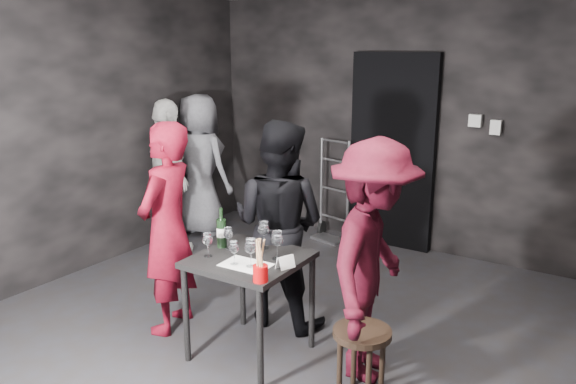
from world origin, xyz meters
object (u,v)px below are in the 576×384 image
Objects in this scene: tasting_table at (250,270)px; bystander_cream at (168,170)px; stool at (362,343)px; man_maroon at (373,252)px; bystander_grey at (200,159)px; woman_black at (279,215)px; hand_truck at (332,221)px; breadstick_cup at (260,261)px; wine_bottle at (222,232)px; server_red at (167,219)px.

tasting_table is 0.42× the size of bystander_cream.
stool is at bearing -2.11° from tasting_table.
tasting_table is at bearing 97.71° from man_maroon.
bystander_grey is at bearing 138.82° from tasting_table.
woman_black is (-0.12, 0.54, 0.24)m from tasting_table.
tasting_table is 2.31m from bystander_cream.
breadstick_cup is (1.03, -2.81, 0.67)m from hand_truck.
breadstick_cup is at bearing -29.77° from wine_bottle.
server_red is 1.11m from breadstick_cup.
woman_black reaches higher than tasting_table.
bystander_grey is (-2.12, 1.85, 0.24)m from tasting_table.
bystander_cream is 1.01× the size of bystander_grey.
woman_black is 2.39m from bystander_grey.
stool is 0.26× the size of bystander_grey.
breadstick_cup is (1.08, -0.27, -0.01)m from server_red.
breadstick_cup is (-0.58, -0.26, 0.50)m from stool.
breadstick_cup is (-0.51, -0.55, 0.01)m from man_maroon.
server_red is 0.99× the size of bystander_cream.
woman_black is (0.65, 0.56, -0.00)m from server_red.
bystander_grey is at bearing 138.53° from breadstick_cup.
hand_truck reaches higher than tasting_table.
stool is 3.15m from bystander_cream.
hand_truck reaches higher than breadstick_cup.
man_maroon is at bearing 47.50° from breadstick_cup.
hand_truck is 2.65m from tasting_table.
hand_truck is at bearing 24.40° from man_maroon.
bystander_grey is (-2.00, 1.31, 0.00)m from woman_black.
tasting_table is at bearing -9.32° from wine_bottle.
server_red reaches higher than wine_bottle.
woman_black reaches higher than stool.
wine_bottle is at bearing 66.28° from woman_black.
stool is 0.58m from man_maroon.
bystander_cream is 2.04m from wine_bottle.
server_red is 1.00× the size of woman_black.
bystander_grey is at bearing -38.84° from woman_black.
breadstick_cup is (0.59, -0.34, 0.02)m from wine_bottle.
man_maroon is (-0.08, 0.29, 0.50)m from stool.
woman_black is 1.02× the size of man_maroon.
stool is 1.60× the size of wine_bottle.
bystander_grey reaches higher than woman_black.
tasting_table is (0.72, -2.51, 0.44)m from hand_truck.
man_maroon reaches higher than hand_truck.
man_maroon is (1.54, -2.26, 0.66)m from hand_truck.
man_maroon reaches higher than breadstick_cup.
server_red is (-1.66, 0.01, 0.51)m from stool.
server_red is at bearing 179.50° from stool.
tasting_table is 0.42× the size of server_red.
bystander_grey is (-1.35, 1.87, -0.00)m from server_red.
server_red is at bearing -79.48° from hand_truck.
hand_truck is at bearing -106.69° from bystander_cream.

